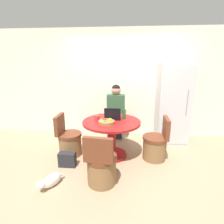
{
  "coord_description": "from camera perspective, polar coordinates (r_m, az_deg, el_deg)",
  "views": [
    {
      "loc": [
        0.21,
        -2.85,
        1.78
      ],
      "look_at": [
        -0.08,
        0.38,
        0.88
      ],
      "focal_mm": 28.0,
      "sensor_mm": 36.0,
      "label": 1
    }
  ],
  "objects": [
    {
      "name": "dining_table",
      "position": [
        3.41,
        -0.15,
        -6.72
      ],
      "size": [
        1.1,
        1.1,
        0.73
      ],
      "color": "maroon",
      "rests_on": "ground_plane"
    },
    {
      "name": "chair_left_side",
      "position": [
        3.65,
        -13.81,
        -9.4
      ],
      "size": [
        0.47,
        0.47,
        0.83
      ],
      "rotation": [
        0.0,
        0.0,
        1.59
      ],
      "color": "brown",
      "rests_on": "ground_plane"
    },
    {
      "name": "handbag",
      "position": [
        3.33,
        -14.39,
        -14.79
      ],
      "size": [
        0.3,
        0.14,
        0.26
      ],
      "color": "#232328",
      "rests_on": "ground_plane"
    },
    {
      "name": "cat",
      "position": [
        2.95,
        -19.46,
        -20.39
      ],
      "size": [
        0.29,
        0.41,
        0.19
      ],
      "rotation": [
        0.0,
        0.0,
        4.19
      ],
      "color": "white",
      "rests_on": "ground_plane"
    },
    {
      "name": "chair_near_camera",
      "position": [
        2.77,
        -3.5,
        -17.54
      ],
      "size": [
        0.47,
        0.47,
        0.83
      ],
      "rotation": [
        0.0,
        0.0,
        3.05
      ],
      "color": "brown",
      "rests_on": "ground_plane"
    },
    {
      "name": "fruit_bowl",
      "position": [
        3.17,
        -1.76,
        -3.23
      ],
      "size": [
        0.3,
        0.3,
        0.1
      ],
      "color": "olive",
      "rests_on": "dining_table"
    },
    {
      "name": "chair_right_side",
      "position": [
        3.5,
        14.06,
        -10.52
      ],
      "size": [
        0.47,
        0.47,
        0.83
      ],
      "rotation": [
        0.0,
        0.0,
        -1.61
      ],
      "color": "brown",
      "rests_on": "ground_plane"
    },
    {
      "name": "refrigerator",
      "position": [
        4.21,
        19.26,
        2.63
      ],
      "size": [
        0.69,
        0.66,
        1.82
      ],
      "color": "silver",
      "rests_on": "ground_plane"
    },
    {
      "name": "wall_back",
      "position": [
        4.39,
        2.35,
        9.15
      ],
      "size": [
        7.0,
        0.06,
        2.6
      ],
      "color": "silver",
      "rests_on": "ground_plane"
    },
    {
      "name": "bottle",
      "position": [
        3.42,
        3.95,
        -0.58
      ],
      "size": [
        0.07,
        0.07,
        0.27
      ],
      "color": "#23602D",
      "rests_on": "dining_table"
    },
    {
      "name": "laptop",
      "position": [
        3.42,
        0.23,
        -1.57
      ],
      "size": [
        0.31,
        0.26,
        0.24
      ],
      "rotation": [
        0.0,
        0.0,
        3.14
      ],
      "color": "#232328",
      "rests_on": "dining_table"
    },
    {
      "name": "person_seated",
      "position": [
        4.06,
        1.33,
        0.55
      ],
      "size": [
        0.4,
        0.37,
        1.34
      ],
      "rotation": [
        0.0,
        0.0,
        3.14
      ],
      "color": "#2D2D38",
      "rests_on": "ground_plane"
    },
    {
      "name": "ground_plane",
      "position": [
        3.37,
        0.81,
        -16.44
      ],
      "size": [
        12.0,
        12.0,
        0.0
      ],
      "primitive_type": "plane",
      "color": "#9E8466"
    },
    {
      "name": "coffee_cup",
      "position": [
        3.38,
        -4.89,
        -1.91
      ],
      "size": [
        0.09,
        0.09,
        0.09
      ],
      "color": "#B2332D",
      "rests_on": "dining_table"
    }
  ]
}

